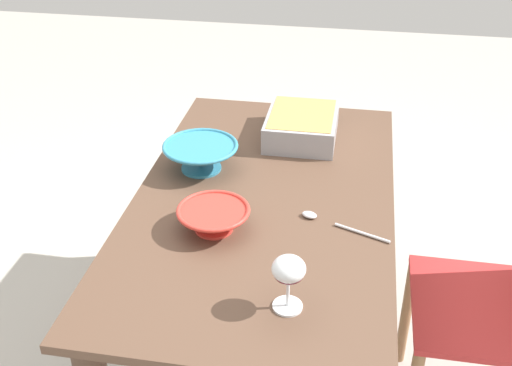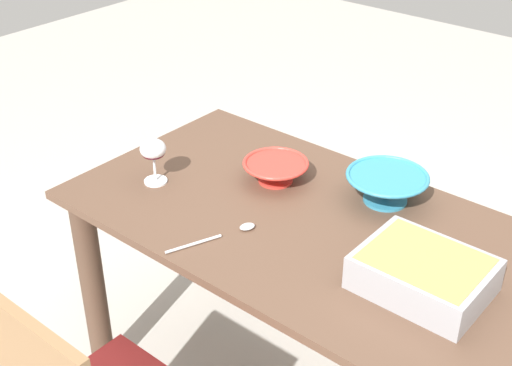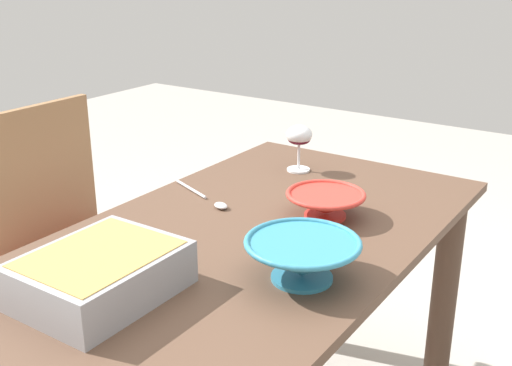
% 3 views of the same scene
% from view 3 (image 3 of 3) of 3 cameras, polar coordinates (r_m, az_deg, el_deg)
% --- Properties ---
extents(dining_table, '(1.35, 0.76, 0.73)m').
position_cam_3_polar(dining_table, '(1.60, -0.71, -9.58)').
color(dining_table, brown).
rests_on(dining_table, ground_plane).
extents(chair, '(0.43, 0.40, 0.92)m').
position_cam_3_polar(chair, '(2.13, -16.39, -4.61)').
color(chair, '#B22D2D').
rests_on(chair, ground_plane).
extents(wine_glass, '(0.08, 0.08, 0.14)m').
position_cam_3_polar(wine_glass, '(1.92, 3.88, 4.03)').
color(wine_glass, white).
rests_on(wine_glass, dining_table).
extents(casserole_dish, '(0.30, 0.24, 0.09)m').
position_cam_3_polar(casserole_dish, '(1.27, -13.76, -7.76)').
color(casserole_dish, '#99999E').
rests_on(casserole_dish, dining_table).
extents(mixing_bowl, '(0.24, 0.24, 0.09)m').
position_cam_3_polar(mixing_bowl, '(1.30, 4.17, -6.65)').
color(mixing_bowl, teal).
rests_on(mixing_bowl, dining_table).
extents(small_bowl, '(0.20, 0.20, 0.07)m').
position_cam_3_polar(small_bowl, '(1.61, 6.24, -1.76)').
color(small_bowl, red).
rests_on(small_bowl, dining_table).
extents(serving_spoon, '(0.11, 0.25, 0.01)m').
position_cam_3_polar(serving_spoon, '(1.71, -4.17, -1.47)').
color(serving_spoon, silver).
rests_on(serving_spoon, dining_table).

